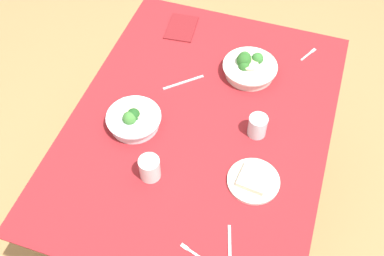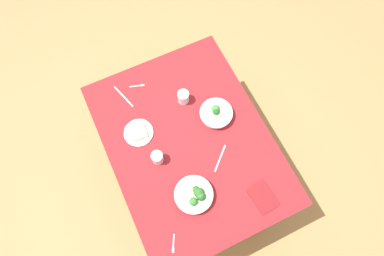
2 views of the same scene
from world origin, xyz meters
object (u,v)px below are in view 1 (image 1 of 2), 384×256
(broccoli_bowl_near, at_px, (134,120))
(bread_side_plate, at_px, (254,180))
(fork_by_near_bowl, at_px, (192,252))
(fork_by_far_bowl, at_px, (309,54))
(broccoli_bowl_far, at_px, (249,67))
(napkin_folded_upper, at_px, (181,28))
(water_glass_side, at_px, (258,126))
(table_knife_left, at_px, (183,82))
(water_glass_center, at_px, (150,168))
(table_knife_right, at_px, (230,254))

(broccoli_bowl_near, relative_size, bread_side_plate, 1.13)
(broccoli_bowl_near, xyz_separation_m, fork_by_near_bowl, (0.43, 0.38, -0.03))
(bread_side_plate, xyz_separation_m, fork_by_near_bowl, (0.32, -0.12, -0.01))
(fork_by_far_bowl, bearing_deg, broccoli_bowl_far, 158.11)
(broccoli_bowl_near, xyz_separation_m, napkin_folded_upper, (-0.60, -0.01, -0.03))
(broccoli_bowl_far, distance_m, bread_side_plate, 0.55)
(broccoli_bowl_far, height_order, water_glass_side, broccoli_bowl_far)
(table_knife_left, distance_m, napkin_folded_upper, 0.35)
(broccoli_bowl_near, distance_m, fork_by_far_bowl, 0.85)
(water_glass_center, bearing_deg, broccoli_bowl_near, -143.37)
(broccoli_bowl_far, height_order, napkin_folded_upper, broccoli_bowl_far)
(fork_by_near_bowl, relative_size, napkin_folded_upper, 0.56)
(broccoli_bowl_near, distance_m, water_glass_center, 0.24)
(water_glass_side, bearing_deg, table_knife_left, -114.34)
(bread_side_plate, relative_size, water_glass_side, 2.14)
(table_knife_left, bearing_deg, fork_by_far_bowl, 173.04)
(table_knife_left, bearing_deg, water_glass_center, 51.85)
(table_knife_right, bearing_deg, bread_side_plate, -18.24)
(water_glass_center, relative_size, fork_by_near_bowl, 0.91)
(broccoli_bowl_far, distance_m, fork_by_far_bowl, 0.31)
(fork_by_far_bowl, distance_m, table_knife_left, 0.59)
(broccoli_bowl_near, distance_m, fork_by_near_bowl, 0.58)
(fork_by_far_bowl, xyz_separation_m, table_knife_left, (0.34, -0.48, -0.00))
(broccoli_bowl_far, relative_size, table_knife_right, 1.16)
(fork_by_far_bowl, relative_size, table_knife_left, 0.51)
(water_glass_center, distance_m, fork_by_far_bowl, 0.93)
(fork_by_far_bowl, bearing_deg, broccoli_bowl_near, 164.11)
(broccoli_bowl_far, xyz_separation_m, fork_by_near_bowl, (0.85, 0.03, -0.03))
(broccoli_bowl_near, height_order, fork_by_near_bowl, broccoli_bowl_near)
(water_glass_center, bearing_deg, table_knife_left, -175.65)
(broccoli_bowl_near, height_order, fork_by_far_bowl, broccoli_bowl_near)
(fork_by_near_bowl, bearing_deg, fork_by_far_bowl, -83.87)
(table_knife_left, bearing_deg, napkin_folded_upper, -111.82)
(fork_by_near_bowl, xyz_separation_m, table_knife_right, (-0.03, 0.12, -0.00))
(table_knife_right, relative_size, napkin_folded_upper, 1.11)
(water_glass_center, relative_size, table_knife_left, 0.50)
(bread_side_plate, distance_m, water_glass_side, 0.23)
(water_glass_center, relative_size, table_knife_right, 0.46)
(fork_by_near_bowl, bearing_deg, bread_side_plate, -93.96)
(broccoli_bowl_near, relative_size, water_glass_center, 2.33)
(water_glass_center, relative_size, fork_by_far_bowl, 0.97)
(bread_side_plate, distance_m, fork_by_far_bowl, 0.73)
(broccoli_bowl_far, height_order, fork_by_far_bowl, broccoli_bowl_far)
(broccoli_bowl_far, height_order, table_knife_left, broccoli_bowl_far)
(broccoli_bowl_far, relative_size, fork_by_far_bowl, 2.44)
(broccoli_bowl_far, xyz_separation_m, fork_by_far_bowl, (-0.20, 0.23, -0.03))
(bread_side_plate, height_order, fork_by_near_bowl, bread_side_plate)
(broccoli_bowl_far, height_order, broccoli_bowl_near, broccoli_bowl_far)
(water_glass_center, relative_size, napkin_folded_upper, 0.51)
(broccoli_bowl_far, distance_m, water_glass_side, 0.33)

